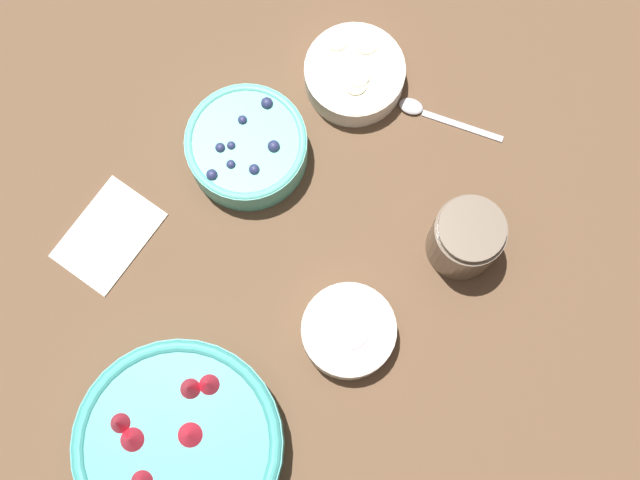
{
  "coord_description": "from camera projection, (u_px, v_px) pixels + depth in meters",
  "views": [
    {
      "loc": [
        0.15,
        0.21,
        1.1
      ],
      "look_at": [
        -0.03,
        0.04,
        0.05
      ],
      "focal_mm": 50.0,
      "sensor_mm": 36.0,
      "label": 1
    }
  ],
  "objects": [
    {
      "name": "jar_chocolate",
      "position": [
        465.0,
        239.0,
        1.08
      ],
      "size": [
        0.09,
        0.09,
        0.1
      ],
      "color": "brown",
      "rests_on": "ground_plane"
    },
    {
      "name": "bowl_cream",
      "position": [
        349.0,
        331.0,
        1.07
      ],
      "size": [
        0.11,
        0.11,
        0.05
      ],
      "color": "silver",
      "rests_on": "ground_plane"
    },
    {
      "name": "spoon",
      "position": [
        433.0,
        115.0,
        1.16
      ],
      "size": [
        0.07,
        0.13,
        0.01
      ],
      "color": "#B2B2B7",
      "rests_on": "ground_plane"
    },
    {
      "name": "napkin",
      "position": [
        108.0,
        235.0,
        1.12
      ],
      "size": [
        0.14,
        0.11,
        0.01
      ],
      "color": "silver",
      "rests_on": "ground_plane"
    },
    {
      "name": "bowl_strawberries",
      "position": [
        179.0,
        445.0,
        1.03
      ],
      "size": [
        0.24,
        0.24,
        0.08
      ],
      "color": "teal",
      "rests_on": "ground_plane"
    },
    {
      "name": "bowl_blueberries",
      "position": [
        247.0,
        146.0,
        1.12
      ],
      "size": [
        0.15,
        0.15,
        0.06
      ],
      "color": "#56B7A8",
      "rests_on": "ground_plane"
    },
    {
      "name": "ground_plane",
      "position": [
        278.0,
        244.0,
        1.12
      ],
      "size": [
        4.0,
        4.0,
        0.0
      ],
      "primitive_type": "plane",
      "color": "brown"
    },
    {
      "name": "bowl_bananas",
      "position": [
        355.0,
        74.0,
        1.15
      ],
      "size": [
        0.13,
        0.13,
        0.04
      ],
      "color": "silver",
      "rests_on": "ground_plane"
    }
  ]
}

